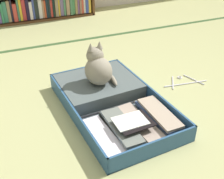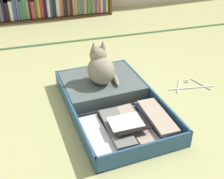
% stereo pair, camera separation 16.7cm
% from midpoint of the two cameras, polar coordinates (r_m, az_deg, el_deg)
% --- Properties ---
extents(ground_plane, '(10.00, 10.00, 0.00)m').
position_cam_midpoint_polar(ground_plane, '(1.88, 0.92, -5.88)').
color(ground_plane, tan).
extents(tatami_border, '(4.80, 0.05, 0.00)m').
position_cam_midpoint_polar(tatami_border, '(3.03, -7.04, 9.31)').
color(tatami_border, '#34522A').
rests_on(tatami_border, ground_plane).
extents(open_suitcase, '(0.64, 1.01, 0.11)m').
position_cam_midpoint_polar(open_suitcase, '(1.99, 1.99, -1.89)').
color(open_suitcase, '#2A517D').
rests_on(open_suitcase, ground_plane).
extents(black_cat, '(0.23, 0.23, 0.30)m').
position_cam_midpoint_polar(black_cat, '(2.00, 0.09, 4.29)').
color(black_cat, gray).
rests_on(black_cat, open_suitcase).
extents(clothes_hanger, '(0.36, 0.21, 0.01)m').
position_cam_midpoint_polar(clothes_hanger, '(2.32, 17.14, 0.71)').
color(clothes_hanger, silver).
rests_on(clothes_hanger, ground_plane).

